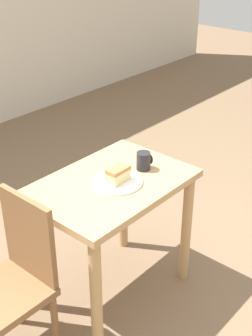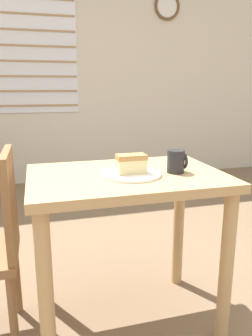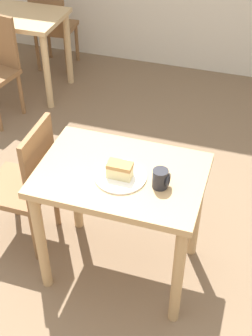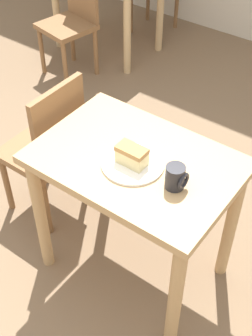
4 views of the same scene
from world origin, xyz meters
The scene contains 5 objects.
wall_back centered at (0.00, 3.03, 1.40)m, with size 10.00×0.10×2.80m.
dining_table_near centered at (0.04, 0.32, 0.62)m, with size 0.87×0.60×0.77m.
plate centered at (0.05, 0.28, 0.78)m, with size 0.27×0.27×0.01m.
cake_slice centered at (0.05, 0.28, 0.82)m, with size 0.13×0.07×0.08m.
coffee_mug centered at (0.27, 0.27, 0.82)m, with size 0.09×0.08×0.10m.
Camera 2 is at (-0.34, -1.05, 1.15)m, focal length 35.00 mm.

